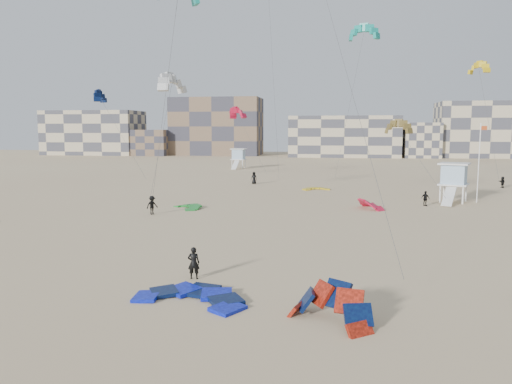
# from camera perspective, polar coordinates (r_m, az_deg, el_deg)

# --- Properties ---
(ground) EXTENTS (320.00, 320.00, 0.00)m
(ground) POSITION_cam_1_polar(r_m,az_deg,el_deg) (25.08, -10.00, -11.67)
(ground) COLOR #C6B085
(ground) RESTS_ON ground
(kite_ground_blue) EXTENTS (6.01, 6.19, 0.82)m
(kite_ground_blue) POSITION_cam_1_polar(r_m,az_deg,el_deg) (24.37, -7.38, -12.19)
(kite_ground_blue) COLOR #1028E1
(kite_ground_blue) RESTS_ON ground
(kite_ground_orange) EXTENTS (5.39, 5.36, 3.85)m
(kite_ground_orange) POSITION_cam_1_polar(r_m,az_deg,el_deg) (21.89, 8.37, -14.50)
(kite_ground_orange) COLOR red
(kite_ground_orange) RESTS_ON ground
(kite_ground_green) EXTENTS (4.96, 4.92, 1.14)m
(kite_ground_green) POSITION_cam_1_polar(r_m,az_deg,el_deg) (51.84, -7.78, -1.85)
(kite_ground_green) COLOR #1A8D2D
(kite_ground_green) RESTS_ON ground
(kite_ground_red_far) EXTENTS (4.44, 4.34, 2.98)m
(kite_ground_red_far) POSITION_cam_1_polar(r_m,az_deg,el_deg) (52.44, 12.93, -1.86)
(kite_ground_red_far) COLOR red
(kite_ground_red_far) RESTS_ON ground
(kite_ground_yellow) EXTENTS (4.22, 4.34, 0.59)m
(kite_ground_yellow) POSITION_cam_1_polar(r_m,az_deg,el_deg) (67.68, 6.88, 0.27)
(kite_ground_yellow) COLOR #E6B509
(kite_ground_yellow) RESTS_ON ground
(kitesurfer_main) EXTENTS (0.69, 0.50, 1.77)m
(kitesurfer_main) POSITION_cam_1_polar(r_m,az_deg,el_deg) (27.43, -7.14, -8.05)
(kitesurfer_main) COLOR black
(kitesurfer_main) RESTS_ON ground
(kitesurfer_c) EXTENTS (1.26, 1.30, 1.78)m
(kitesurfer_c) POSITION_cam_1_polar(r_m,az_deg,el_deg) (48.54, -11.79, -1.48)
(kitesurfer_c) COLOR black
(kitesurfer_c) RESTS_ON ground
(kitesurfer_d) EXTENTS (0.96, 0.90, 1.60)m
(kitesurfer_d) POSITION_cam_1_polar(r_m,az_deg,el_deg) (55.77, 18.80, -0.70)
(kitesurfer_d) COLOR black
(kitesurfer_d) RESTS_ON ground
(kitesurfer_e) EXTENTS (0.97, 0.71, 1.81)m
(kitesurfer_e) POSITION_cam_1_polar(r_m,az_deg,el_deg) (74.16, -0.23, 1.62)
(kitesurfer_e) COLOR black
(kitesurfer_e) RESTS_ON ground
(kitesurfer_f) EXTENTS (0.72, 1.53, 1.58)m
(kitesurfer_f) POSITION_cam_1_polar(r_m,az_deg,el_deg) (77.24, 26.34, 1.01)
(kitesurfer_f) COLOR black
(kitesurfer_f) RESTS_ON ground
(kite_fly_grey) EXTENTS (5.03, 5.41, 13.42)m
(kite_fly_grey) POSITION_cam_1_polar(r_m,az_deg,el_deg) (55.89, -9.61, 12.00)
(kite_fly_grey) COLOR white
(kite_fly_grey) RESTS_ON ground
(kite_fly_olive) EXTENTS (6.30, 9.05, 8.36)m
(kite_fly_olive) POSITION_cam_1_polar(r_m,az_deg,el_deg) (60.48, 15.93, 7.04)
(kite_fly_olive) COLOR brown
(kite_fly_olive) RESTS_ON ground
(kite_fly_yellow) EXTENTS (5.93, 4.42, 16.61)m
(kite_fly_yellow) POSITION_cam_1_polar(r_m,az_deg,el_deg) (78.44, 24.12, 12.73)
(kite_fly_yellow) COLOR #E6B509
(kite_fly_yellow) RESTS_ON ground
(kite_fly_navy) EXTENTS (7.09, 4.41, 12.50)m
(kite_fly_navy) POSITION_cam_1_polar(r_m,az_deg,el_deg) (72.86, -17.40, 10.29)
(kite_fly_navy) COLOR #061C43
(kite_fly_navy) RESTS_ON ground
(kite_fly_teal_b) EXTENTS (6.42, 5.73, 22.60)m
(kite_fly_teal_b) POSITION_cam_1_polar(r_m,az_deg,el_deg) (79.23, 12.21, 17.27)
(kite_fly_teal_b) COLOR teal
(kite_fly_teal_b) RESTS_ON ground
(kite_fly_red) EXTENTS (7.62, 5.21, 11.16)m
(kite_fly_red) POSITION_cam_1_polar(r_m,az_deg,el_deg) (81.39, -2.14, 8.92)
(kite_fly_red) COLOR red
(kite_fly_red) RESTS_ON ground
(lifeguard_tower_near) EXTENTS (4.00, 6.49, 4.38)m
(lifeguard_tower_near) POSITION_cam_1_polar(r_m,az_deg,el_deg) (59.65, 21.66, 0.99)
(lifeguard_tower_near) COLOR white
(lifeguard_tower_near) RESTS_ON ground
(lifeguard_tower_far) EXTENTS (3.12, 5.76, 4.15)m
(lifeguard_tower_far) POSITION_cam_1_polar(r_m,az_deg,el_deg) (103.99, -2.00, 3.84)
(lifeguard_tower_far) COLOR white
(lifeguard_tower_far) RESTS_ON ground
(flagpole) EXTENTS (0.71, 0.11, 8.77)m
(flagpole) POSITION_cam_1_polar(r_m,az_deg,el_deg) (60.03, 24.13, 3.22)
(flagpole) COLOR white
(flagpole) RESTS_ON ground
(condo_west_a) EXTENTS (30.00, 15.00, 14.00)m
(condo_west_a) POSITION_cam_1_polar(r_m,az_deg,el_deg) (171.17, -18.02, 6.45)
(condo_west_a) COLOR #C0B08D
(condo_west_a) RESTS_ON ground
(condo_west_b) EXTENTS (28.00, 14.00, 18.00)m
(condo_west_b) POSITION_cam_1_polar(r_m,az_deg,el_deg) (160.93, -4.49, 7.46)
(condo_west_b) COLOR brown
(condo_west_b) RESTS_ON ground
(condo_mid) EXTENTS (32.00, 16.00, 12.00)m
(condo_mid) POSITION_cam_1_polar(r_m,az_deg,el_deg) (152.42, 10.02, 6.27)
(condo_mid) COLOR #C0B08D
(condo_mid) RESTS_ON ground
(condo_east) EXTENTS (26.00, 14.00, 16.00)m
(condo_east) POSITION_cam_1_polar(r_m,az_deg,el_deg) (160.02, 24.59, 6.49)
(condo_east) COLOR #C0B08D
(condo_east) RESTS_ON ground
(condo_fill_left) EXTENTS (12.00, 10.00, 8.00)m
(condo_fill_left) POSITION_cam_1_polar(r_m,az_deg,el_deg) (161.22, -11.94, 5.55)
(condo_fill_left) COLOR brown
(condo_fill_left) RESTS_ON ground
(condo_fill_right) EXTENTS (10.00, 10.00, 10.00)m
(condo_fill_right) POSITION_cam_1_polar(r_m,az_deg,el_deg) (152.33, 18.36, 5.64)
(condo_fill_right) COLOR #C0B08D
(condo_fill_right) RESTS_ON ground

